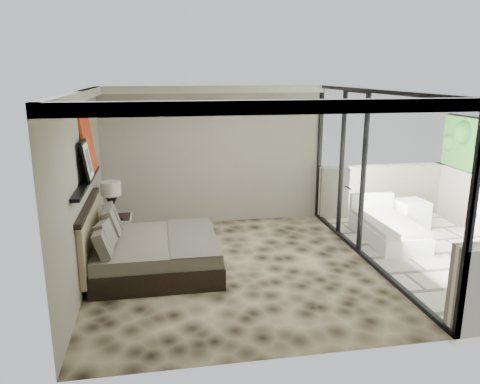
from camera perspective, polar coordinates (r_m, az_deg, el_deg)
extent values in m
plane|color=black|center=(7.61, -0.69, -9.28)|extent=(5.00, 5.00, 0.00)
cube|color=silver|center=(6.98, -0.76, 12.20)|extent=(4.50, 5.00, 0.02)
cube|color=gray|center=(9.58, -3.17, 4.41)|extent=(4.50, 0.02, 2.80)
cube|color=gray|center=(7.16, -18.69, 0.24)|extent=(0.02, 5.00, 2.80)
cube|color=white|center=(7.85, 15.72, 1.65)|extent=(0.08, 5.00, 2.80)
cube|color=#C0B4A4|center=(9.00, 23.80, -7.17)|extent=(3.00, 5.00, 0.12)
cube|color=black|center=(7.23, -18.18, 1.22)|extent=(0.12, 2.20, 0.05)
cube|color=black|center=(7.59, -10.01, -8.24)|extent=(1.92, 1.83, 0.33)
cube|color=#5F5C4F|center=(7.49, -10.10, -6.37)|extent=(1.86, 1.77, 0.20)
cube|color=#4A4940|center=(7.47, -5.90, -5.42)|extent=(0.73, 1.81, 0.03)
cube|color=#91855C|center=(7.50, -17.78, -5.13)|extent=(0.08, 1.93, 0.91)
cube|color=black|center=(8.82, -14.92, -4.40)|extent=(0.69, 0.69, 0.58)
cone|color=black|center=(8.74, -15.29, -2.39)|extent=(0.20, 0.20, 0.18)
cone|color=black|center=(8.69, -15.37, -1.22)|extent=(0.20, 0.20, 0.18)
cylinder|color=beige|center=(8.62, -15.48, 0.42)|extent=(0.36, 0.36, 0.25)
cube|color=#C14810|center=(7.66, -18.05, 5.56)|extent=(0.13, 0.90, 0.90)
cube|color=black|center=(7.08, -18.15, 3.65)|extent=(0.11, 0.50, 0.60)
cube|color=white|center=(10.06, 20.14, -2.54)|extent=(0.59, 0.59, 0.56)
cube|color=white|center=(9.20, 17.58, -4.70)|extent=(0.96, 1.80, 0.31)
cube|color=beige|center=(9.14, 17.67, -3.52)|extent=(0.91, 1.69, 0.09)
cube|color=white|center=(9.82, 15.73, -1.25)|extent=(0.89, 0.17, 0.39)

